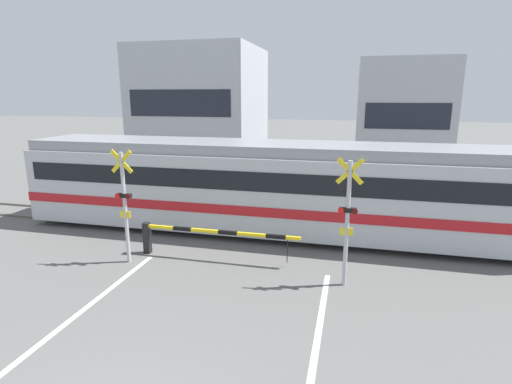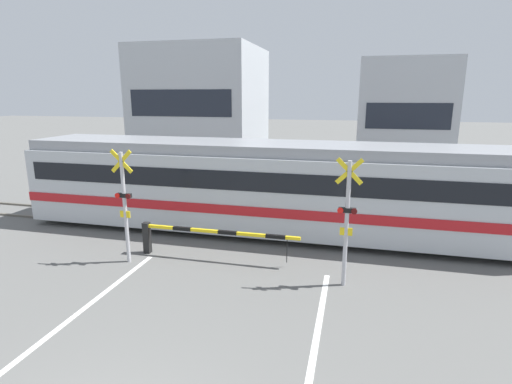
% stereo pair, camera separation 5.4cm
% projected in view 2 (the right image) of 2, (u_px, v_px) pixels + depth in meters
% --- Properties ---
extents(rail_track_near, '(50.00, 0.10, 0.08)m').
position_uv_depth(rail_track_near, '(255.00, 236.00, 14.07)').
color(rail_track_near, '#5B564C').
rests_on(rail_track_near, ground_plane).
extents(rail_track_far, '(50.00, 0.10, 0.08)m').
position_uv_depth(rail_track_far, '(264.00, 224.00, 15.42)').
color(rail_track_far, '#5B564C').
rests_on(rail_track_far, ground_plane).
extents(commuter_train, '(17.77, 3.01, 3.25)m').
position_uv_depth(commuter_train, '(267.00, 185.00, 14.29)').
color(commuter_train, '#B7BCC1').
rests_on(commuter_train, ground_plane).
extents(crossing_barrier_near, '(4.95, 0.20, 1.00)m').
position_uv_depth(crossing_barrier_near, '(191.00, 235.00, 12.15)').
color(crossing_barrier_near, black).
rests_on(crossing_barrier_near, ground_plane).
extents(crossing_barrier_far, '(4.95, 0.20, 1.00)m').
position_uv_depth(crossing_barrier_far, '(309.00, 195.00, 16.93)').
color(crossing_barrier_far, black).
rests_on(crossing_barrier_far, ground_plane).
extents(crossing_signal_left, '(0.68, 0.15, 3.39)m').
position_uv_depth(crossing_signal_left, '(124.00, 201.00, 11.56)').
color(crossing_signal_left, '#B2B2B7').
rests_on(crossing_signal_left, ground_plane).
extents(crossing_signal_right, '(0.68, 0.15, 3.39)m').
position_uv_depth(crossing_signal_right, '(347.00, 217.00, 10.07)').
color(crossing_signal_right, '#B2B2B7').
rests_on(crossing_signal_right, ground_plane).
extents(pedestrian, '(0.38, 0.22, 1.57)m').
position_uv_depth(pedestrian, '(282.00, 180.00, 19.30)').
color(pedestrian, '#33384C').
rests_on(pedestrian, ground_plane).
extents(building_left_of_street, '(7.81, 7.39, 8.02)m').
position_uv_depth(building_left_of_street, '(202.00, 108.00, 27.71)').
color(building_left_of_street, '#B2B7BC').
rests_on(building_left_of_street, ground_plane).
extents(building_right_of_street, '(5.17, 7.39, 6.89)m').
position_uv_depth(building_right_of_street, '(400.00, 119.00, 24.76)').
color(building_right_of_street, '#B2B7BC').
rests_on(building_right_of_street, ground_plane).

